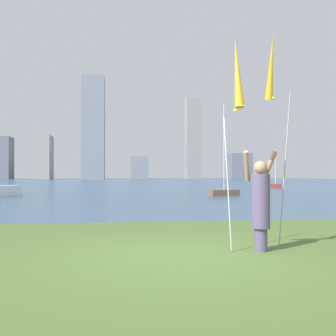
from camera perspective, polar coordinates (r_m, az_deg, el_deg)
The scene contains 12 objects.
ground at distance 57.83m, azimuth -5.96°, elevation -2.27°, with size 120.00×138.00×0.12m.
person at distance 7.45m, azimuth 12.86°, elevation -4.61°, with size 0.66×0.49×1.79m.
kite_flag_left at distance 7.10m, azimuth 9.63°, elevation 12.40°, with size 0.16×1.08×3.68m.
kite_flag_right at distance 8.67m, azimuth 14.32°, elevation 12.87°, with size 0.16×1.15×4.15m.
sailboat_2 at distance 25.96m, azimuth 7.87°, elevation -3.18°, with size 2.08×1.18×5.85m.
sailboat_4 at distance 41.80m, azimuth 14.85°, elevation -2.37°, with size 1.05×2.28×3.84m.
skyline_tower_0 at distance 118.95m, azimuth -22.30°, elevation 1.30°, with size 5.15×5.91×11.41m.
skyline_tower_1 at distance 118.80m, azimuth -16.88°, elevation 1.45°, with size 3.64×7.68×12.12m.
skyline_tower_2 at distance 112.67m, azimuth -10.44°, elevation 5.53°, with size 6.03×6.50×27.76m.
skyline_tower_3 at distance 112.14m, azimuth -4.02°, elevation 0.02°, with size 4.66×4.01×6.16m.
skyline_tower_4 at distance 119.29m, azimuth 3.48°, elevation 4.13°, with size 4.09×4.55×23.46m.
skyline_tower_5 at distance 118.52m, azimuth 9.90°, elevation 0.25°, with size 6.01×7.14×7.25m.
Camera 1 is at (-1.10, -6.85, 1.37)m, focal length 43.44 mm.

